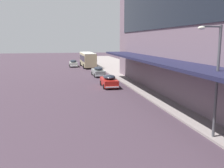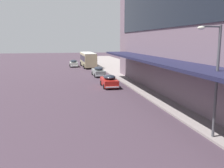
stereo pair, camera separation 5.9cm
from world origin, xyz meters
The scene contains 5 objects.
transit_bus_kerbside_front centered at (3.79, 52.57, 1.84)m, with size 2.85×10.20×3.21m.
sedan_oncoming_front centered at (0.69, 53.96, 0.79)m, with size 1.84×4.35×1.61m.
sedan_oncoming_rear centered at (3.59, 27.89, 0.79)m, with size 1.97×4.57×1.59m.
sedan_trailing_mid centered at (3.80, 37.98, 0.79)m, with size 1.82×4.94×1.61m.
street_lamp centered at (6.13, 9.84, 4.00)m, with size 1.50×0.28×6.57m.
Camera 2 is at (-2.60, -2.82, 5.85)m, focal length 40.00 mm.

